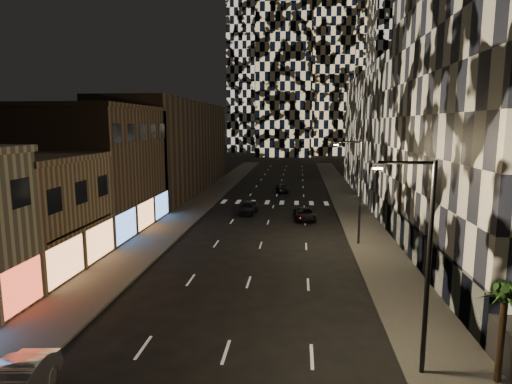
% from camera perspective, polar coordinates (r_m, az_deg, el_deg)
% --- Properties ---
extents(sidewalk_left, '(4.00, 120.00, 0.15)m').
position_cam_1_polar(sidewalk_left, '(59.80, -7.13, -1.14)').
color(sidewalk_left, '#47443F').
rests_on(sidewalk_left, ground).
extents(sidewalk_right, '(4.00, 120.00, 0.15)m').
position_cam_1_polar(sidewalk_right, '(58.69, 12.28, -1.48)').
color(sidewalk_right, '#47443F').
rests_on(sidewalk_right, ground).
extents(curb_left, '(0.20, 120.00, 0.15)m').
position_cam_1_polar(curb_left, '(59.37, -5.15, -1.18)').
color(curb_left, '#4C4C47').
rests_on(curb_left, ground).
extents(curb_right, '(0.20, 120.00, 0.15)m').
position_cam_1_polar(curb_right, '(58.49, 10.24, -1.45)').
color(curb_right, '#4C4C47').
rests_on(curb_right, ground).
extents(retail_tan, '(10.00, 10.00, 8.00)m').
position_cam_1_polar(retail_tan, '(35.48, -29.25, -2.78)').
color(retail_tan, '#7E654B').
rests_on(retail_tan, ground).
extents(retail_brown, '(10.00, 15.00, 12.00)m').
position_cam_1_polar(retail_brown, '(45.84, -20.52, 2.75)').
color(retail_brown, brown).
rests_on(retail_brown, ground).
extents(retail_filler_left, '(10.00, 40.00, 14.00)m').
position_cam_1_polar(retail_filler_left, '(70.44, -11.00, 5.96)').
color(retail_filler_left, brown).
rests_on(retail_filler_left, ground).
extents(midrise_base, '(0.60, 25.00, 3.00)m').
position_cam_1_polar(midrise_base, '(34.32, 20.96, -6.88)').
color(midrise_base, '#383838').
rests_on(midrise_base, ground).
extents(midrise_filler_right, '(16.00, 40.00, 18.00)m').
position_cam_1_polar(midrise_filler_right, '(66.51, 20.52, 7.11)').
color(midrise_filler_right, '#232326').
rests_on(midrise_filler_right, ground).
extents(tower_center_low, '(18.00, 18.00, 95.00)m').
position_cam_1_polar(tower_center_low, '(152.02, 3.96, 23.06)').
color(tower_center_low, black).
rests_on(tower_center_low, ground).
extents(streetlight_near, '(2.55, 0.25, 9.00)m').
position_cam_1_polar(streetlight_near, '(18.81, 21.38, -7.64)').
color(streetlight_near, black).
rests_on(streetlight_near, sidewalk_right).
extents(streetlight_far, '(2.55, 0.25, 9.00)m').
position_cam_1_polar(streetlight_far, '(38.06, 13.40, 0.92)').
color(streetlight_far, black).
rests_on(streetlight_far, sidewalk_right).
extents(car_dark_midlane, '(2.30, 4.70, 1.54)m').
position_cam_1_polar(car_dark_midlane, '(50.91, -1.06, -2.06)').
color(car_dark_midlane, black).
rests_on(car_dark_midlane, ground).
extents(car_dark_oncoming, '(2.27, 4.63, 1.30)m').
position_cam_1_polar(car_dark_oncoming, '(67.57, 3.54, 0.57)').
color(car_dark_oncoming, black).
rests_on(car_dark_oncoming, ground).
extents(car_dark_rightlane, '(2.60, 4.95, 1.33)m').
position_cam_1_polar(car_dark_rightlane, '(47.87, 6.54, -2.96)').
color(car_dark_rightlane, black).
rests_on(car_dark_rightlane, ground).
extents(palm_tree, '(2.15, 2.13, 4.22)m').
position_cam_1_polar(palm_tree, '(20.10, 30.24, -12.37)').
color(palm_tree, '#47331E').
rests_on(palm_tree, sidewalk_right).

